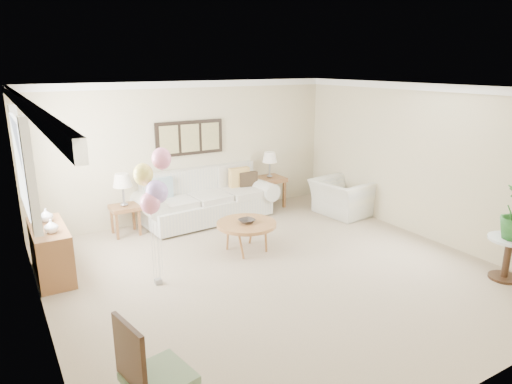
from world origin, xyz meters
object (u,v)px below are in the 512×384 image
balloon_cluster (154,185)px  armchair (342,197)px  accent_chair (149,372)px  sofa (207,200)px  coffee_table (246,225)px

balloon_cluster → armchair: bearing=14.1°
armchair → accent_chair: bearing=119.2°
sofa → coffee_table: sofa is taller
accent_chair → balloon_cluster: size_ratio=0.55×
accent_chair → sofa: bearing=60.3°
balloon_cluster → sofa: bearing=51.5°
coffee_table → balloon_cluster: bearing=-166.2°
coffee_table → armchair: bearing=14.2°
coffee_table → accent_chair: size_ratio=0.94×
coffee_table → balloon_cluster: 1.90m
armchair → coffee_table: bearing=98.9°
armchair → balloon_cluster: bearing=98.8°
armchair → balloon_cluster: 4.39m
sofa → balloon_cluster: (-1.69, -2.12, 1.03)m
accent_chair → coffee_table: bearing=48.5°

